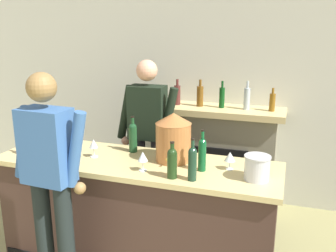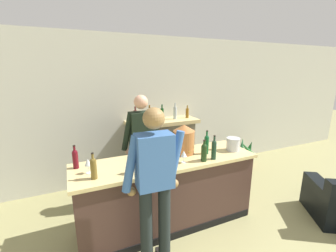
{
  "view_description": "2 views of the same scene",
  "coord_description": "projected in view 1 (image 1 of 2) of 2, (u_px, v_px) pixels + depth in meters",
  "views": [
    {
      "loc": [
        0.96,
        0.26,
        2.1
      ],
      "look_at": [
        -0.08,
        3.39,
        1.2
      ],
      "focal_mm": 40.0,
      "sensor_mm": 36.0,
      "label": 1
    },
    {
      "loc": [
        -1.38,
        0.47,
        2.11
      ],
      "look_at": [
        -0.06,
        3.42,
        1.31
      ],
      "focal_mm": 24.0,
      "sensor_mm": 36.0,
      "label": 2
    }
  ],
  "objects": [
    {
      "name": "wall_back_panel",
      "position": [
        207.0,
        86.0,
        4.48
      ],
      "size": [
        12.0,
        0.07,
        2.75
      ],
      "color": "beige",
      "rests_on": "ground_plane"
    },
    {
      "name": "bar_counter",
      "position": [
        137.0,
        212.0,
        3.32
      ],
      "size": [
        2.44,
        0.73,
        0.97
      ],
      "color": "#3F2A23",
      "rests_on": "ground_plane"
    },
    {
      "name": "fireplace_stone",
      "position": [
        221.0,
        156.0,
        4.37
      ],
      "size": [
        1.38,
        0.52,
        1.5
      ],
      "color": "gray",
      "rests_on": "ground_plane"
    },
    {
      "name": "person_customer",
      "position": [
        50.0,
        180.0,
        2.75
      ],
      "size": [
        0.66,
        0.32,
        1.78
      ],
      "color": "black",
      "rests_on": "ground_plane"
    },
    {
      "name": "person_bartender",
      "position": [
        148.0,
        137.0,
        3.82
      ],
      "size": [
        0.66,
        0.3,
        1.76
      ],
      "color": "#31333D",
      "rests_on": "ground_plane"
    },
    {
      "name": "copper_dispenser",
      "position": [
        173.0,
        137.0,
        3.15
      ],
      "size": [
        0.3,
        0.34,
        0.42
      ],
      "color": "#B06A36",
      "rests_on": "bar_counter"
    },
    {
      "name": "ice_bucket_steel",
      "position": [
        257.0,
        168.0,
        2.78
      ],
      "size": [
        0.2,
        0.2,
        0.19
      ],
      "color": "silver",
      "rests_on": "bar_counter"
    },
    {
      "name": "wine_bottle_cabernet_heavy",
      "position": [
        28.0,
        141.0,
        3.28
      ],
      "size": [
        0.07,
        0.07,
        0.3
      ],
      "color": "brown",
      "rests_on": "bar_counter"
    },
    {
      "name": "wine_bottle_merlot_tall",
      "position": [
        192.0,
        162.0,
        2.76
      ],
      "size": [
        0.07,
        0.07,
        0.33
      ],
      "color": "#1A3725",
      "rests_on": "bar_counter"
    },
    {
      "name": "wine_bottle_burgundy_dark",
      "position": [
        39.0,
        129.0,
        3.68
      ],
      "size": [
        0.07,
        0.07,
        0.29
      ],
      "color": "#570C16",
      "rests_on": "bar_counter"
    },
    {
      "name": "wine_bottle_chardonnay_pale",
      "position": [
        133.0,
        136.0,
        3.38
      ],
      "size": [
        0.08,
        0.08,
        0.33
      ],
      "color": "#184021",
      "rests_on": "bar_counter"
    },
    {
      "name": "wine_bottle_port_short",
      "position": [
        202.0,
        153.0,
        2.94
      ],
      "size": [
        0.06,
        0.06,
        0.34
      ],
      "color": "#105127",
      "rests_on": "bar_counter"
    },
    {
      "name": "wine_bottle_rose_blush",
      "position": [
        172.0,
        162.0,
        2.81
      ],
      "size": [
        0.08,
        0.08,
        0.29
      ],
      "color": "#1C3516",
      "rests_on": "bar_counter"
    },
    {
      "name": "wine_glass_back_row",
      "position": [
        36.0,
        136.0,
        3.45
      ],
      "size": [
        0.07,
        0.07,
        0.18
      ],
      "color": "silver",
      "rests_on": "bar_counter"
    },
    {
      "name": "wine_glass_near_bucket",
      "position": [
        230.0,
        157.0,
        2.98
      ],
      "size": [
        0.09,
        0.09,
        0.15
      ],
      "color": "silver",
      "rests_on": "bar_counter"
    },
    {
      "name": "wine_glass_front_left",
      "position": [
        94.0,
        144.0,
        3.25
      ],
      "size": [
        0.08,
        0.08,
        0.16
      ],
      "color": "silver",
      "rests_on": "bar_counter"
    },
    {
      "name": "wine_glass_front_right",
      "position": [
        143.0,
        157.0,
        2.95
      ],
      "size": [
        0.08,
        0.08,
        0.16
      ],
      "color": "silver",
      "rests_on": "bar_counter"
    },
    {
      "name": "wine_glass_mid_counter",
      "position": [
        63.0,
        149.0,
        3.14
      ],
      "size": [
        0.08,
        0.08,
        0.17
      ],
      "color": "silver",
      "rests_on": "bar_counter"
    }
  ]
}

